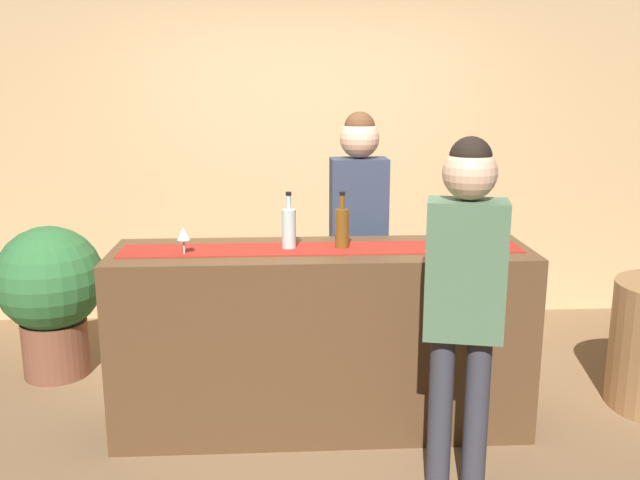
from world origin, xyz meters
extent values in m
plane|color=brown|center=(0.00, 0.00, 0.00)|extent=(10.00, 10.00, 0.00)
cube|color=tan|center=(0.00, 1.90, 1.45)|extent=(6.00, 0.12, 2.90)
cube|color=#543821|center=(0.00, 0.00, 0.50)|extent=(2.21, 0.60, 1.00)
cube|color=maroon|center=(0.00, 0.00, 1.00)|extent=(2.10, 0.28, 0.01)
cylinder|color=brown|center=(0.11, 0.02, 1.11)|extent=(0.07, 0.07, 0.21)
cylinder|color=brown|center=(0.11, 0.02, 1.25)|extent=(0.03, 0.03, 0.08)
cylinder|color=black|center=(0.11, 0.02, 1.29)|extent=(0.03, 0.03, 0.02)
cylinder|color=#B2C6C1|center=(-0.17, 0.02, 1.11)|extent=(0.07, 0.07, 0.21)
cylinder|color=#B2C6C1|center=(-0.17, 0.02, 1.25)|extent=(0.03, 0.03, 0.08)
cylinder|color=black|center=(-0.17, 0.02, 1.29)|extent=(0.03, 0.03, 0.02)
cylinder|color=#194723|center=(0.78, 0.10, 1.11)|extent=(0.07, 0.07, 0.21)
cylinder|color=#194723|center=(0.78, 0.10, 1.25)|extent=(0.03, 0.03, 0.08)
cylinder|color=black|center=(0.78, 0.10, 1.29)|extent=(0.03, 0.03, 0.02)
cylinder|color=silver|center=(-0.71, -0.08, 1.00)|extent=(0.06, 0.06, 0.00)
cylinder|color=silver|center=(-0.71, -0.08, 1.04)|extent=(0.01, 0.01, 0.08)
cone|color=silver|center=(-0.71, -0.08, 1.11)|extent=(0.07, 0.07, 0.06)
cylinder|color=silver|center=(0.98, 0.08, 1.00)|extent=(0.06, 0.06, 0.00)
cylinder|color=silver|center=(0.98, 0.08, 1.04)|extent=(0.01, 0.01, 0.08)
cone|color=silver|center=(0.98, 0.08, 1.11)|extent=(0.07, 0.07, 0.06)
cylinder|color=#26262B|center=(0.34, 0.58, 0.39)|extent=(0.11, 0.11, 0.79)
cylinder|color=#26262B|center=(0.18, 0.58, 0.39)|extent=(0.11, 0.11, 0.79)
cube|color=#2D384C|center=(0.26, 0.58, 1.10)|extent=(0.34, 0.21, 0.62)
sphere|color=#DBAD89|center=(0.26, 0.58, 1.53)|extent=(0.24, 0.24, 0.24)
sphere|color=brown|center=(0.26, 0.58, 1.59)|extent=(0.18, 0.18, 0.18)
cylinder|color=#33333D|center=(0.50, -0.68, 0.38)|extent=(0.11, 0.11, 0.77)
cylinder|color=#33333D|center=(0.66, -0.72, 0.38)|extent=(0.11, 0.11, 0.77)
cube|color=#4C6B4C|center=(0.58, -0.70, 1.07)|extent=(0.38, 0.27, 0.61)
sphere|color=#DBAD89|center=(0.58, -0.70, 1.49)|extent=(0.23, 0.23, 0.23)
sphere|color=black|center=(0.58, -0.70, 1.56)|extent=(0.18, 0.18, 0.18)
cylinder|color=brown|center=(-1.67, 0.76, 0.18)|extent=(0.41, 0.41, 0.36)
sphere|color=#2D6633|center=(-1.67, 0.76, 0.64)|extent=(0.67, 0.67, 0.67)
camera|label=1|loc=(-0.22, -3.58, 1.89)|focal=39.49mm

